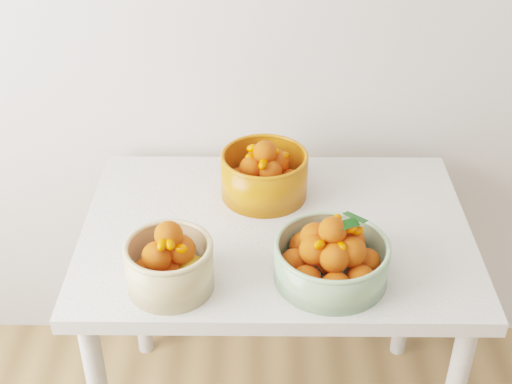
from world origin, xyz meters
TOP-DOWN VIEW (x-y plane):
  - table at (-0.30, 1.60)m, footprint 1.00×0.70m
  - bowl_cream at (-0.55, 1.37)m, footprint 0.24×0.24m
  - bowl_green at (-0.18, 1.40)m, footprint 0.28×0.28m
  - bowl_orange at (-0.33, 1.75)m, footprint 0.30×0.30m

SIDE VIEW (x-z plane):
  - table at x=-0.30m, z-range 0.28..1.03m
  - bowl_green at x=-0.18m, z-range 0.72..0.90m
  - bowl_cream at x=-0.55m, z-range 0.73..0.90m
  - bowl_orange at x=-0.33m, z-range 0.73..0.90m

